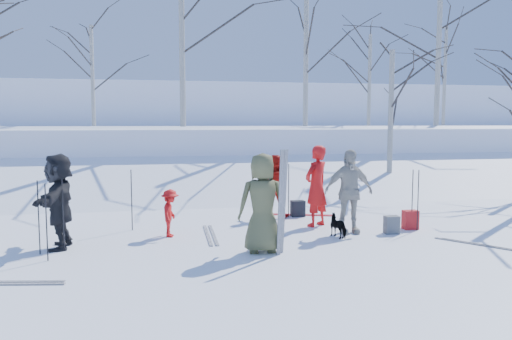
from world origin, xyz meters
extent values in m
plane|color=white|center=(0.00, 0.00, 0.00)|extent=(120.00, 120.00, 0.00)
cube|color=white|center=(0.00, 7.00, 0.15)|extent=(70.00, 9.49, 4.12)
cube|color=white|center=(0.00, 17.00, 1.00)|extent=(70.00, 18.00, 2.20)
cube|color=white|center=(0.00, 38.00, 2.00)|extent=(90.00, 30.00, 6.00)
imported|color=brown|center=(-0.30, -0.69, 0.91)|extent=(0.92, 0.63, 1.82)
imported|color=red|center=(1.37, 1.35, 0.92)|extent=(0.81, 0.75, 1.85)
imported|color=#B6140E|center=(0.68, 2.60, 0.78)|extent=(0.91, 0.81, 1.56)
imported|color=red|center=(-1.93, 0.90, 0.49)|extent=(0.48, 0.70, 0.99)
imported|color=beige|center=(1.82, 0.52, 0.90)|extent=(1.06, 0.45, 1.80)
imported|color=black|center=(-3.99, 0.34, 0.90)|extent=(0.61, 1.69, 1.79)
imported|color=black|center=(1.50, 0.19, 0.24)|extent=(0.43, 0.62, 0.48)
cube|color=silver|center=(-0.05, -0.99, 0.95)|extent=(0.10, 0.17, 1.90)
cube|color=silver|center=(0.04, -0.89, 0.95)|extent=(0.11, 0.23, 1.89)
cylinder|color=black|center=(1.03, 2.52, 0.67)|extent=(0.02, 0.02, 1.34)
cylinder|color=black|center=(-4.27, -0.06, 0.67)|extent=(0.02, 0.02, 1.34)
cylinder|color=black|center=(0.37, 2.21, 0.67)|extent=(0.02, 0.02, 1.34)
cylinder|color=black|center=(3.31, 0.54, 0.67)|extent=(0.02, 0.02, 1.34)
cylinder|color=black|center=(-4.04, -0.55, 0.67)|extent=(0.02, 0.02, 1.34)
cylinder|color=black|center=(3.40, 0.45, 0.67)|extent=(0.02, 0.02, 1.34)
cylinder|color=black|center=(-3.88, 0.09, 0.67)|extent=(0.02, 0.02, 1.34)
cylinder|color=black|center=(-2.74, 1.68, 0.67)|extent=(0.02, 0.02, 1.34)
cube|color=red|center=(3.33, 0.62, 0.21)|extent=(0.32, 0.22, 0.42)
cube|color=#525659|center=(2.71, 0.28, 0.19)|extent=(0.30, 0.20, 0.38)
cube|color=black|center=(1.28, 2.56, 0.20)|extent=(0.34, 0.24, 0.40)
camera|label=1|loc=(-2.13, -9.44, 2.38)|focal=35.00mm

